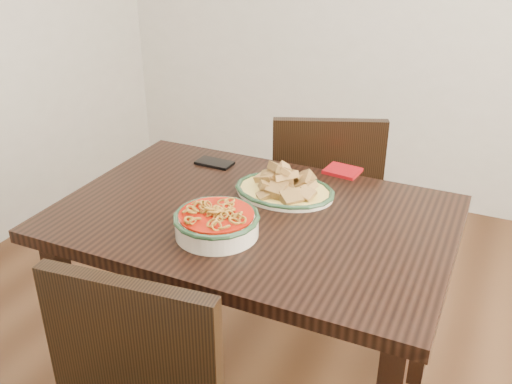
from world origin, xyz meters
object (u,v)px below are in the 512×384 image
at_px(noodle_bowl, 217,221).
at_px(smartphone, 215,163).
at_px(chair_far, 324,201).
at_px(dining_table, 253,241).
at_px(fish_plate, 285,182).

relative_size(noodle_bowl, smartphone, 1.87).
xyz_separation_m(chair_far, noodle_bowl, (-0.06, -0.79, 0.29)).
bearing_deg(noodle_bowl, dining_table, 76.71).
distance_m(noodle_bowl, smartphone, 0.50).
xyz_separation_m(dining_table, smartphone, (-0.28, 0.27, 0.11)).
bearing_deg(smartphone, fish_plate, -18.13).
relative_size(chair_far, fish_plate, 2.77).
distance_m(chair_far, smartphone, 0.53).
bearing_deg(chair_far, smartphone, 27.18).
height_order(chair_far, smartphone, chair_far).
xyz_separation_m(chair_far, fish_plate, (0.01, -0.47, 0.30)).
relative_size(dining_table, smartphone, 9.01).
xyz_separation_m(fish_plate, smartphone, (-0.32, 0.12, -0.04)).
xyz_separation_m(fish_plate, noodle_bowl, (-0.08, -0.32, -0.00)).
bearing_deg(fish_plate, smartphone, 159.84).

